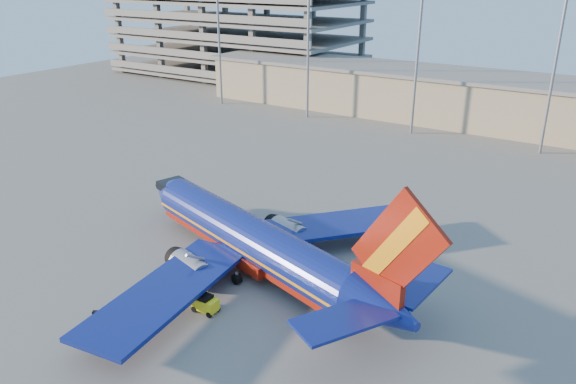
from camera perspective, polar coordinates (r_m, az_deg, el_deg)
name	(u,v)px	position (r m, az deg, el deg)	size (l,w,h in m)	color
ground	(286,250)	(54.70, -0.16, -5.93)	(220.00, 220.00, 0.00)	slate
terminal_building	(525,105)	(102.24, 22.97, 8.18)	(122.00, 16.00, 8.50)	#9D8C6C
parking_garage	(237,27)	(145.37, -5.17, 16.34)	(62.00, 32.00, 21.40)	slate
light_mast_row	(486,26)	(89.60, 19.51, 15.58)	(101.60, 1.60, 28.65)	gray
aircraft_main	(257,243)	(50.16, -3.16, -5.19)	(36.62, 34.67, 12.77)	navy
baggage_tug	(205,303)	(45.78, -8.38, -11.13)	(2.03, 1.24, 1.46)	#FDF516
luggage_pile	(102,320)	(46.65, -18.39, -12.24)	(3.40, 1.54, 0.49)	black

